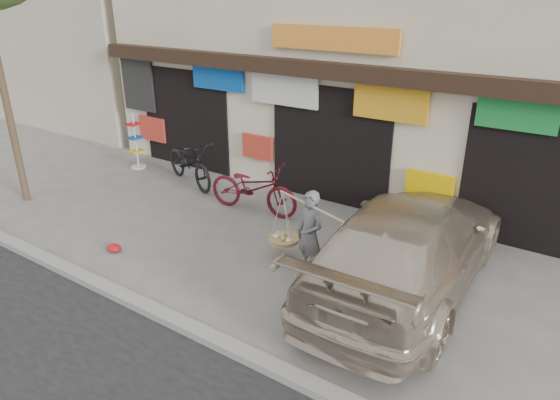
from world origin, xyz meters
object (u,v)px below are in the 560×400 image
Objects in this scene: street_vendor at (310,238)px; bike_2 at (253,188)px; suv at (409,245)px; display_rack at (136,146)px; bike_0 at (190,162)px.

street_vendor is 2.91m from bike_2.
display_rack is (-8.48, 1.65, -0.17)m from suv.
suv is at bearing -110.35° from bike_2.
display_rack is (-2.12, 0.12, 0.03)m from bike_0.
street_vendor is 1.26× the size of display_rack.
suv is 3.58× the size of display_rack.
bike_0 is 6.54m from suv.
street_vendor is at bearing 18.47° from suv.
display_rack is at bearing 107.61° from bike_0.
bike_2 is at bearing -7.62° from display_rack.
street_vendor reaches higher than bike_0.
display_rack is (-6.93, 2.22, -0.10)m from street_vendor.
suv is at bearing 39.24° from street_vendor.
display_rack is at bearing 76.79° from bike_2.
suv reaches higher than street_vendor.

